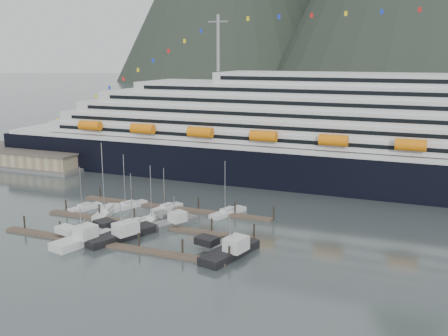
{
  "coord_description": "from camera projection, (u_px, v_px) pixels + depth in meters",
  "views": [
    {
      "loc": [
        50.34,
        -87.66,
        35.16
      ],
      "look_at": [
        5.34,
        22.0,
        9.36
      ],
      "focal_mm": 42.0,
      "sensor_mm": 36.0,
      "label": 1
    }
  ],
  "objects": [
    {
      "name": "dock_mid",
      "position": [
        145.0,
        224.0,
        109.91
      ],
      "size": [
        48.18,
        2.28,
        3.2
      ],
      "color": "#4A3B2F",
      "rests_on": "ground"
    },
    {
      "name": "trawler_e",
      "position": [
        174.0,
        221.0,
        109.65
      ],
      "size": [
        9.35,
        11.06,
        6.85
      ],
      "rotation": [
        0.0,
        0.0,
        1.16
      ],
      "color": "#999B9F",
      "rests_on": "ground"
    },
    {
      "name": "sailboat_c",
      "position": [
        135.0,
        224.0,
        109.71
      ],
      "size": [
        4.15,
        8.72,
        11.76
      ],
      "rotation": [
        0.0,
        0.0,
        1.34
      ],
      "color": "silver",
      "rests_on": "ground"
    },
    {
      "name": "sailboat_b",
      "position": [
        106.0,
        212.0,
        117.62
      ],
      "size": [
        5.74,
        11.41,
        16.97
      ],
      "rotation": [
        0.0,
        0.0,
        1.84
      ],
      "color": "silver",
      "rests_on": "ground"
    },
    {
      "name": "sailboat_d",
      "position": [
        154.0,
        219.0,
        113.1
      ],
      "size": [
        3.39,
        9.98,
        12.77
      ],
      "rotation": [
        0.0,
        0.0,
        1.68
      ],
      "color": "silver",
      "rests_on": "ground"
    },
    {
      "name": "sailboat_e",
      "position": [
        129.0,
        206.0,
        122.63
      ],
      "size": [
        5.87,
        9.7,
        13.2
      ],
      "rotation": [
        0.0,
        0.0,
        1.18
      ],
      "color": "silver",
      "rests_on": "ground"
    },
    {
      "name": "sailboat_g",
      "position": [
        228.0,
        213.0,
        117.25
      ],
      "size": [
        5.7,
        10.42,
        12.83
      ],
      "rotation": [
        0.0,
        0.0,
        1.24
      ],
      "color": "silver",
      "rests_on": "ground"
    },
    {
      "name": "warehouse",
      "position": [
        27.0,
        158.0,
        169.59
      ],
      "size": [
        46.0,
        20.0,
        5.8
      ],
      "color": "#595956",
      "rests_on": "ground"
    },
    {
      "name": "sailboat_a",
      "position": [
        85.0,
        208.0,
        120.97
      ],
      "size": [
        5.01,
        8.61,
        10.74
      ],
      "rotation": [
        0.0,
        0.0,
        1.23
      ],
      "color": "silver",
      "rests_on": "ground"
    },
    {
      "name": "cruise_ship",
      "position": [
        355.0,
        142.0,
        141.36
      ],
      "size": [
        210.0,
        30.4,
        50.3
      ],
      "color": "black",
      "rests_on": "ground"
    },
    {
      "name": "trawler_b",
      "position": [
        81.0,
        238.0,
        99.32
      ],
      "size": [
        10.11,
        12.88,
        8.02
      ],
      "rotation": [
        0.0,
        0.0,
        1.33
      ],
      "color": "silver",
      "rests_on": "ground"
    },
    {
      "name": "sailboat_f",
      "position": [
        167.0,
        208.0,
        120.88
      ],
      "size": [
        4.83,
        8.5,
        10.39
      ],
      "rotation": [
        0.0,
        0.0,
        1.25
      ],
      "color": "silver",
      "rests_on": "ground"
    },
    {
      "name": "trawler_d",
      "position": [
        229.0,
        251.0,
        93.05
      ],
      "size": [
        10.79,
        14.12,
        8.12
      ],
      "rotation": [
        0.0,
        0.0,
        1.33
      ],
      "color": "black",
      "rests_on": "ground"
    },
    {
      "name": "trawler_c",
      "position": [
        121.0,
        234.0,
        101.96
      ],
      "size": [
        12.3,
        15.55,
        7.78
      ],
      "rotation": [
        0.0,
        0.0,
        1.19
      ],
      "color": "black",
      "rests_on": "ground"
    },
    {
      "name": "dock_near",
      "position": [
        109.0,
        244.0,
        98.16
      ],
      "size": [
        48.18,
        2.28,
        3.2
      ],
      "color": "#4A3B2F",
      "rests_on": "ground"
    },
    {
      "name": "ground",
      "position": [
        158.0,
        233.0,
        105.39
      ],
      "size": [
        1600.0,
        1600.0,
        0.0
      ],
      "primitive_type": "plane",
      "color": "#434F4E",
      "rests_on": "ground"
    },
    {
      "name": "dock_far",
      "position": [
        174.0,
        207.0,
        121.66
      ],
      "size": [
        48.18,
        2.28,
        3.2
      ],
      "color": "#4A3B2F",
      "rests_on": "ground"
    }
  ]
}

